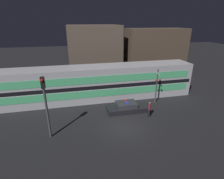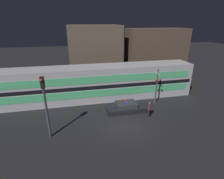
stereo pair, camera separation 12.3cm
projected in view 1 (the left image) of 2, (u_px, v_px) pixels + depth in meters
name	position (u px, v px, depth m)	size (l,w,h in m)	color
ground_plane	(124.00, 126.00, 16.54)	(120.00, 120.00, 0.00)	black
train	(98.00, 83.00, 21.70)	(23.94, 3.15, 4.22)	silver
police_car	(127.00, 108.00, 19.14)	(4.54, 1.79, 1.20)	black
pedestrian	(149.00, 109.00, 17.92)	(0.28, 0.28, 1.66)	black
crossing_signal_near	(157.00, 85.00, 20.51)	(0.66, 0.32, 4.17)	#4C4C51
traffic_light_corner	(46.00, 102.00, 13.82)	(0.30, 0.46, 5.38)	#4C4C51
building_left	(94.00, 52.00, 29.90)	(8.42, 6.81, 8.71)	brown
building_center	(155.00, 53.00, 30.71)	(10.25, 4.20, 8.16)	brown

